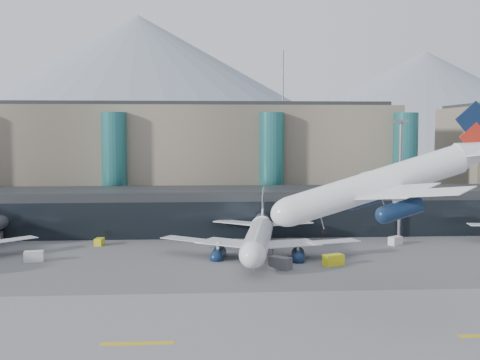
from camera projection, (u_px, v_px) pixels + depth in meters
name	position (u px, v px, depth m)	size (l,w,h in m)	color
ground	(297.00, 302.00, 81.62)	(900.00, 900.00, 0.00)	#515154
runway_strip	(319.00, 340.00, 66.70)	(400.00, 40.00, 0.04)	slate
runway_markings	(319.00, 339.00, 66.69)	(128.00, 1.00, 0.02)	gold
concourse	(258.00, 210.00, 138.65)	(170.00, 27.00, 10.00)	black
terminal_main	(159.00, 159.00, 168.34)	(130.00, 30.00, 31.00)	gray
teal_towers	(194.00, 167.00, 153.18)	(116.40, 19.40, 46.00)	#266A6B
mountain_ridge	(240.00, 102.00, 456.99)	(910.00, 400.00, 110.00)	gray
lightmast_mid	(400.00, 172.00, 130.11)	(3.00, 1.20, 25.60)	slate
hero_jet	(399.00, 172.00, 77.25)	(33.01, 33.82, 10.90)	white
jet_parked_mid	(259.00, 229.00, 112.81)	(38.91, 39.15, 12.67)	white
veh_a	(34.00, 256.00, 107.03)	(3.31, 1.86, 1.86)	silver
veh_b	(99.00, 242.00, 122.25)	(2.48, 1.53, 1.43)	gold
veh_c	(280.00, 263.00, 101.18)	(3.67, 1.94, 2.04)	#46464A
veh_d	(395.00, 241.00, 122.74)	(2.97, 1.59, 1.70)	silver
veh_g	(395.00, 241.00, 123.33)	(2.15, 1.25, 1.25)	silver
veh_h	(333.00, 260.00, 103.75)	(3.47, 1.83, 1.92)	gold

